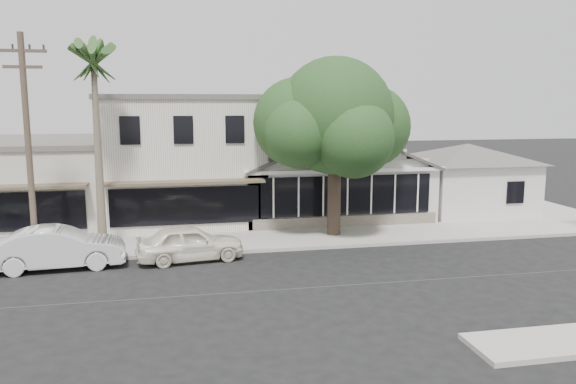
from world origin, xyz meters
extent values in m
plane|color=black|center=(0.00, 0.00, 0.00)|extent=(140.00, 140.00, 0.00)
cube|color=#9E9991|center=(-8.00, 6.75, 0.07)|extent=(90.00, 3.50, 0.15)
cube|color=beige|center=(5.00, 12.50, 1.50)|extent=(10.00, 8.00, 3.00)
cube|color=black|center=(5.00, 8.44, 1.75)|extent=(8.80, 0.10, 2.00)
cube|color=#60564C|center=(5.00, 8.45, 0.35)|extent=(9.60, 0.18, 0.70)
cube|color=beige|center=(13.20, 11.50, 1.50)|extent=(6.00, 6.00, 3.00)
cube|color=silver|center=(-3.00, 13.50, 3.25)|extent=(8.00, 10.00, 6.50)
cube|color=#B6B1A4|center=(-12.00, 13.50, 2.10)|extent=(10.00, 10.00, 4.20)
cylinder|color=brown|center=(-9.00, 5.20, 4.50)|extent=(0.24, 0.24, 9.00)
cube|color=brown|center=(-9.00, 5.20, 8.30)|extent=(1.80, 0.12, 0.12)
cube|color=brown|center=(-9.00, 5.20, 7.70)|extent=(1.40, 0.12, 0.12)
imported|color=white|center=(-2.93, 4.29, 0.73)|extent=(4.49, 2.30, 1.46)
imported|color=silver|center=(-7.93, 4.20, 0.81)|extent=(5.05, 2.09, 1.62)
cylinder|color=#443429|center=(3.90, 6.99, 1.67)|extent=(0.63, 0.63, 3.34)
sphere|color=#203E19|center=(3.90, 6.99, 5.75)|extent=(5.43, 5.43, 5.43)
sphere|color=#203E19|center=(5.78, 7.62, 5.23)|extent=(3.97, 3.97, 3.97)
sphere|color=#203E19|center=(2.22, 7.41, 5.43)|extent=(4.18, 4.18, 4.18)
sphere|color=#203E19|center=(4.31, 5.43, 4.81)|extent=(3.55, 3.55, 3.55)
sphere|color=#203E19|center=(3.27, 8.67, 6.06)|extent=(3.76, 3.76, 3.76)
sphere|color=#203E19|center=(5.15, 8.46, 6.48)|extent=(3.34, 3.34, 3.34)
sphere|color=#203E19|center=(2.01, 6.16, 5.02)|extent=(3.14, 3.14, 3.14)
cone|color=#726651|center=(-6.57, 6.39, 3.92)|extent=(0.40, 0.40, 7.84)
camera|label=1|loc=(-3.41, -18.17, 6.38)|focal=35.00mm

